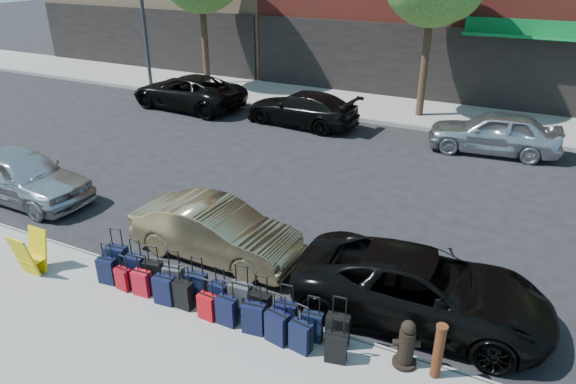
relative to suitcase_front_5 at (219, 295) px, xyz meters
The scene contains 36 objects.
ground 4.82m from the suitcase_front_5, 90.68° to the left, with size 120.00×120.00×0.00m, color black.
sidewalk_near 1.73m from the suitcase_front_5, 91.94° to the right, with size 60.00×4.00×0.15m, color gray.
sidewalk_far 14.81m from the suitcase_front_5, 90.22° to the left, with size 60.00×4.00×0.15m, color gray.
curb_near 0.48m from the suitcase_front_5, 99.98° to the left, with size 60.00×0.08×0.15m, color gray.
curb_far 12.79m from the suitcase_front_5, 90.26° to the left, with size 60.00×0.08×0.15m, color gray.
suitcase_front_0 2.51m from the suitcase_front_5, behind, with size 0.48×0.30×1.07m.
suitcase_front_1 2.00m from the suitcase_front_5, behind, with size 0.42×0.26×0.96m.
suitcase_front_2 1.57m from the suitcase_front_5, behind, with size 0.41×0.27×0.91m.
suitcase_front_3 1.05m from the suitcase_front_5, behind, with size 0.43×0.28×0.96m.
suitcase_front_4 0.51m from the suitcase_front_5, behind, with size 0.42×0.25×0.97m.
suitcase_front_5 is the anchor object (origin of this frame).
suitcase_front_6 0.46m from the suitcase_front_5, ahead, with size 0.44×0.25×1.04m.
suitcase_front_7 0.90m from the suitcase_front_5, ahead, with size 0.41×0.23×0.98m.
suitcase_front_8 1.44m from the suitcase_front_5, ahead, with size 0.42×0.27×0.96m.
suitcase_front_9 1.94m from the suitcase_front_5, ahead, with size 0.39×0.24×0.88m.
suitcase_front_10 2.39m from the suitcase_front_5, ahead, with size 0.43×0.27×0.96m.
suitcase_back_0 2.52m from the suitcase_front_5, behind, with size 0.41×0.27×0.91m.
suitcase_back_1 2.09m from the suitcase_front_5, behind, with size 0.34×0.22×0.76m.
suitcase_back_2 1.63m from the suitcase_front_5, 168.55° to the right, with size 0.37×0.23×0.85m.
suitcase_back_3 1.08m from the suitcase_front_5, 161.62° to the right, with size 0.42×0.27×0.94m.
suitcase_back_4 0.68m from the suitcase_front_5, 154.92° to the right, with size 0.38×0.22×0.91m.
suitcase_back_5 0.36m from the suitcase_front_5, 94.28° to the right, with size 0.35×0.22×0.82m.
suitcase_back_6 0.50m from the suitcase_front_5, 40.42° to the right, with size 0.38×0.23×0.90m.
suitcase_back_7 0.98m from the suitcase_front_5, 18.05° to the right, with size 0.42×0.28×0.95m.
suitcase_back_8 1.46m from the suitcase_front_5, 13.30° to the right, with size 0.44×0.30×0.96m.
suitcase_back_9 1.91m from the suitcase_front_5, 10.66° to the right, with size 0.40×0.27×0.90m.
suitcase_back_10 2.53m from the suitcase_front_5, ahead, with size 0.40×0.28×0.86m.
fire_hydrant 3.56m from the suitcase_front_5, ahead, with size 0.45×0.40×0.88m.
bollard 4.08m from the suitcase_front_5, ahead, with size 0.19×0.19×1.01m.
display_rack 4.26m from the suitcase_front_5, 169.98° to the right, with size 0.53×0.58×0.94m.
car_near_0 7.86m from the suitcase_front_5, 166.66° to the left, with size 1.71×4.26×1.45m, color #B6B7BD.
car_near_1 2.10m from the suitcase_front_5, 124.97° to the left, with size 1.37×3.94×1.30m, color #99865E.
car_near_2 3.81m from the suitcase_front_5, 25.01° to the left, with size 2.19×4.74×1.32m, color black.
car_far_0 14.53m from the suitcase_front_5, 128.56° to the left, with size 2.39×5.18×1.44m, color black.
car_far_1 11.92m from the suitcase_front_5, 107.37° to the left, with size 1.87×4.59×1.33m, color black.
car_far_2 12.04m from the suitcase_front_5, 72.54° to the left, with size 1.73×4.29×1.46m, color silver.
Camera 1 is at (4.75, -11.35, 6.38)m, focal length 32.00 mm.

